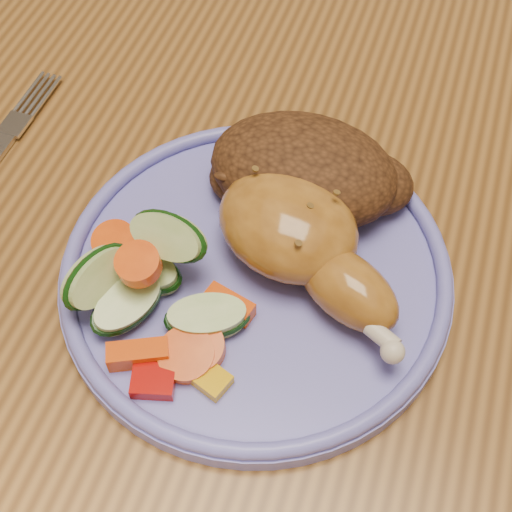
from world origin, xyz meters
name	(u,v)px	position (x,y,z in m)	size (l,w,h in m)	color
ground	(277,512)	(0.00, 0.00, 0.00)	(4.00, 4.00, 0.00)	brown
dining_table	(299,284)	(0.00, 0.00, 0.67)	(0.90, 1.40, 0.75)	brown
plate	(256,275)	(-0.02, -0.06, 0.76)	(0.24, 0.24, 0.01)	#6967C7
plate_rim	(256,265)	(-0.02, -0.06, 0.77)	(0.24, 0.24, 0.01)	#6967C7
chicken_leg	(302,240)	(0.01, -0.04, 0.78)	(0.14, 0.12, 0.05)	#AB6D23
rice_pilaf	(307,173)	(0.00, 0.01, 0.78)	(0.13, 0.09, 0.05)	#492812
vegetable_pile	(154,292)	(-0.07, -0.10, 0.78)	(0.12, 0.11, 0.06)	#A50A05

